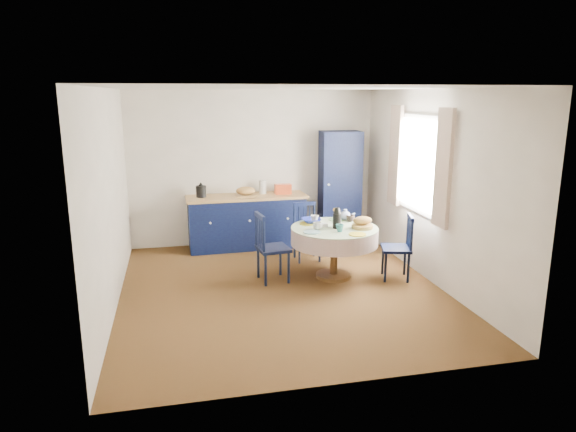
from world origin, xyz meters
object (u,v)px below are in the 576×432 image
Objects in this scene: mug_b at (340,228)px; mug_a at (318,226)px; pantry_cabinet at (340,187)px; mug_d at (315,219)px; chair_left at (270,247)px; chair_right at (399,247)px; dining_table at (335,236)px; kitchen_counter at (247,221)px; chair_far at (306,231)px; mug_c at (350,218)px; cobalt_bowl at (311,221)px.

mug_a is at bearing 146.51° from mug_b.
mug_d is (-0.81, -1.37, -0.17)m from pantry_cabinet.
pantry_cabinet is 1.99× the size of chair_left.
chair_right is (0.22, -1.91, -0.48)m from pantry_cabinet.
mug_a is at bearing -166.07° from dining_table.
mug_a is at bearing -82.52° from chair_right.
kitchen_counter is 1.04× the size of pantry_cabinet.
kitchen_counter is 1.13m from chair_far.
chair_far is (-0.18, 0.84, -0.15)m from dining_table.
chair_left is at bearing -128.39° from pantry_cabinet.
chair_right is (1.78, -1.89, 0.00)m from kitchen_counter.
dining_table is 9.89× the size of mug_c.
kitchen_counter is at bearing 120.00° from dining_table.
mug_c is at bearing -98.20° from pantry_cabinet.
chair_right is at bearing -8.97° from mug_a.
pantry_cabinet is (1.56, 0.02, 0.48)m from kitchen_counter.
pantry_cabinet reaches higher than mug_b.
pantry_cabinet reaches higher than mug_d.
chair_left is 1.23m from mug_c.
chair_left is 8.49× the size of mug_d.
dining_table is 0.88m from chair_far.
kitchen_counter is at bearing 131.86° from mug_c.
pantry_cabinet is 2.01m from mug_b.
pantry_cabinet reaches higher than kitchen_counter.
mug_d is at bearing -93.75° from chair_far.
chair_left is 0.78m from mug_d.
chair_left is 1.72m from chair_right.
mug_d is (-0.50, 0.05, 0.00)m from mug_c.
dining_table is 10.64× the size of mug_d.
chair_far is (-0.78, -0.83, -0.49)m from pantry_cabinet.
pantry_cabinet is at bearing -157.11° from chair_right.
chair_left is 1.06× the size of chair_right.
dining_table is 0.32m from mug_a.
kitchen_counter reaches higher than dining_table.
mug_c is (1.26, -1.40, 0.30)m from kitchen_counter.
mug_c is at bearing -49.28° from kitchen_counter.
mug_d is (-1.02, 0.54, 0.31)m from chair_right.
kitchen_counter is 1.88m from mug_a.
mug_c is at bearing -4.05° from cobalt_bowl.
kitchen_counter is 1.56m from cobalt_bowl.
chair_far is 1.13m from mug_b.
cobalt_bowl is (-0.24, 0.52, -0.02)m from mug_b.
mug_d is (-0.20, 0.31, 0.17)m from dining_table.
dining_table is at bearing -79.34° from chair_far.
pantry_cabinet is 16.90× the size of mug_d.
chair_right is 7.03× the size of mug_a.
chair_far is at bearing -47.32° from kitchen_counter.
kitchen_counter is 1.65× the size of dining_table.
mug_a is (-1.09, 0.17, 0.31)m from chair_right.
mug_a is at bearing -99.67° from mug_d.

